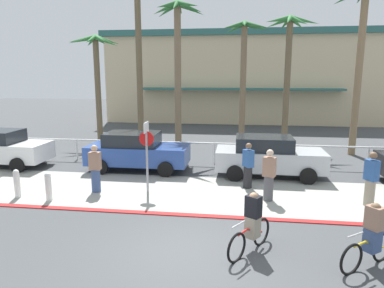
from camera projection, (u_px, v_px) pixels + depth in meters
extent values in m
plane|color=#424447|center=(217.00, 157.00, 18.16)|extent=(80.00, 80.00, 0.00)
cube|color=#9E9E93|center=(206.00, 194.00, 12.52)|extent=(44.00, 4.00, 0.02)
cube|color=maroon|center=(199.00, 216.00, 10.58)|extent=(44.00, 0.24, 0.03)
cube|color=beige|center=(240.00, 80.00, 33.55)|extent=(23.26, 9.43, 7.31)
cube|color=#2D605B|center=(241.00, 37.00, 32.78)|extent=(23.86, 10.03, 0.50)
cube|color=#2D605B|center=(240.00, 89.00, 28.60)|extent=(16.28, 1.20, 0.16)
cylinder|color=white|center=(215.00, 143.00, 16.51)|extent=(22.92, 0.08, 0.08)
cylinder|color=white|center=(34.00, 148.00, 17.82)|extent=(0.08, 0.08, 1.00)
cylinder|color=white|center=(77.00, 150.00, 17.51)|extent=(0.08, 0.08, 1.00)
cylinder|color=white|center=(121.00, 151.00, 17.21)|extent=(0.08, 0.08, 1.00)
cylinder|color=white|center=(167.00, 152.00, 16.91)|extent=(0.08, 0.08, 1.00)
cylinder|color=white|center=(215.00, 154.00, 16.61)|extent=(0.08, 0.08, 1.00)
cylinder|color=white|center=(264.00, 155.00, 16.30)|extent=(0.08, 0.08, 1.00)
cylinder|color=white|center=(315.00, 157.00, 16.00)|extent=(0.08, 0.08, 1.00)
cylinder|color=white|center=(368.00, 158.00, 15.70)|extent=(0.08, 0.08, 1.00)
cylinder|color=gray|center=(147.00, 163.00, 12.45)|extent=(0.08, 0.08, 2.20)
cube|color=white|center=(146.00, 127.00, 12.20)|extent=(0.04, 0.56, 0.36)
cylinder|color=red|center=(146.00, 139.00, 12.28)|extent=(0.52, 0.03, 0.52)
cylinder|color=white|center=(49.00, 189.00, 11.76)|extent=(0.20, 0.20, 0.85)
sphere|color=white|center=(47.00, 175.00, 11.66)|extent=(0.20, 0.20, 0.20)
cylinder|color=white|center=(17.00, 186.00, 12.10)|extent=(0.20, 0.20, 0.85)
sphere|color=white|center=(16.00, 172.00, 12.00)|extent=(0.20, 0.20, 0.20)
cylinder|color=brown|center=(98.00, 90.00, 22.23)|extent=(0.36, 0.36, 6.43)
cone|color=#387F3D|center=(107.00, 42.00, 21.56)|extent=(1.53, 0.32, 0.85)
cone|color=#387F3D|center=(107.00, 41.00, 22.10)|extent=(1.39, 1.39, 0.65)
cone|color=#387F3D|center=(100.00, 41.00, 22.40)|extent=(0.32, 1.65, 0.61)
cone|color=#387F3D|center=(91.00, 42.00, 22.17)|extent=(1.26, 1.26, 0.75)
cone|color=#387F3D|center=(82.00, 40.00, 21.74)|extent=(1.80, 0.32, 0.60)
cone|color=#387F3D|center=(82.00, 40.00, 21.15)|extent=(1.45, 1.45, 0.75)
cone|color=#387F3D|center=(91.00, 40.00, 20.95)|extent=(0.32, 1.52, 0.75)
cone|color=#387F3D|center=(100.00, 39.00, 21.05)|extent=(1.33, 1.33, 0.66)
cylinder|color=brown|center=(139.00, 64.00, 20.85)|extent=(0.36, 0.36, 9.53)
cylinder|color=#756047|center=(178.00, 80.00, 19.05)|extent=(0.36, 0.36, 7.82)
cone|color=#2D6B33|center=(190.00, 8.00, 18.24)|extent=(1.41, 0.32, 0.77)
cone|color=#2D6B33|center=(191.00, 9.00, 18.85)|extent=(1.54, 1.54, 0.72)
cone|color=#2D6B33|center=(180.00, 9.00, 19.03)|extent=(0.32, 1.54, 0.62)
cone|color=#2D6B33|center=(168.00, 10.00, 19.05)|extent=(1.58, 1.58, 0.78)
cone|color=#2D6B33|center=(165.00, 9.00, 18.42)|extent=(1.41, 0.32, 0.81)
cone|color=#2D6B33|center=(167.00, 5.00, 17.94)|extent=(1.19, 1.19, 0.65)
cone|color=#2D6B33|center=(175.00, 6.00, 17.73)|extent=(0.32, 1.36, 0.79)
cone|color=#2D6B33|center=(187.00, 4.00, 17.63)|extent=(1.51, 1.51, 0.69)
cylinder|color=#756047|center=(243.00, 85.00, 20.99)|extent=(0.36, 0.36, 7.08)
cone|color=#2D6B33|center=(257.00, 27.00, 20.24)|extent=(1.50, 0.32, 0.73)
cone|color=#2D6B33|center=(252.00, 27.00, 20.69)|extent=(1.15, 1.15, 0.58)
cone|color=#2D6B33|center=(244.00, 29.00, 21.10)|extent=(0.32, 1.66, 0.74)
cone|color=#2D6B33|center=(235.00, 28.00, 20.94)|extent=(1.39, 1.39, 0.72)
cone|color=#2D6B33|center=(234.00, 26.00, 20.40)|extent=(1.27, 0.32, 0.59)
cone|color=#2D6B33|center=(234.00, 26.00, 19.85)|extent=(1.44, 1.44, 0.70)
cone|color=#2D6B33|center=(245.00, 24.00, 19.62)|extent=(0.32, 1.51, 0.59)
cone|color=#2D6B33|center=(256.00, 25.00, 19.63)|extent=(1.57, 1.57, 0.74)
cylinder|color=brown|center=(287.00, 84.00, 20.50)|extent=(0.36, 0.36, 7.31)
cone|color=#387F3D|center=(305.00, 21.00, 19.71)|extent=(1.66, 0.32, 0.67)
cone|color=#387F3D|center=(297.00, 23.00, 20.33)|extent=(1.23, 1.43, 0.77)
cone|color=#387F3D|center=(285.00, 24.00, 20.61)|extent=(0.69, 1.72, 0.76)
cone|color=#387F3D|center=(278.00, 23.00, 20.20)|extent=(1.48, 0.93, 0.74)
cone|color=#387F3D|center=(278.00, 20.00, 19.58)|extent=(1.60, 0.99, 0.61)
cone|color=#387F3D|center=(289.00, 20.00, 19.16)|extent=(0.65, 1.57, 0.76)
cone|color=#387F3D|center=(299.00, 21.00, 19.29)|extent=(1.12, 1.29, 0.79)
cylinder|color=#846B4C|center=(358.00, 75.00, 17.88)|extent=(0.36, 0.36, 8.32)
cube|color=white|center=(1.00, 151.00, 16.17)|extent=(4.40, 1.80, 0.80)
cylinder|color=black|center=(41.00, 156.00, 16.94)|extent=(0.66, 0.22, 0.66)
cylinder|color=black|center=(18.00, 165.00, 15.19)|extent=(0.66, 0.22, 0.66)
cube|color=#284793|center=(138.00, 154.00, 15.51)|extent=(4.40, 1.80, 0.80)
cube|color=#1E2328|center=(132.00, 139.00, 15.41)|extent=(2.29, 1.58, 0.56)
cylinder|color=black|center=(174.00, 159.00, 16.27)|extent=(0.66, 0.22, 0.66)
cylinder|color=black|center=(166.00, 169.00, 14.52)|extent=(0.66, 0.22, 0.66)
cylinder|color=black|center=(115.00, 157.00, 16.65)|extent=(0.66, 0.22, 0.66)
cylinder|color=black|center=(100.00, 167.00, 14.90)|extent=(0.66, 0.22, 0.66)
cube|color=#B2B7BC|center=(270.00, 159.00, 14.54)|extent=(4.40, 1.80, 0.80)
cube|color=#1E2328|center=(264.00, 143.00, 14.44)|extent=(2.29, 1.58, 0.56)
cylinder|color=black|center=(300.00, 164.00, 15.31)|extent=(0.66, 0.22, 0.66)
cylinder|color=black|center=(308.00, 176.00, 13.56)|extent=(0.66, 0.22, 0.66)
cylinder|color=black|center=(235.00, 162.00, 15.68)|extent=(0.66, 0.22, 0.66)
cylinder|color=black|center=(235.00, 173.00, 13.93)|extent=(0.66, 0.22, 0.66)
torus|color=black|center=(351.00, 259.00, 7.46)|extent=(0.61, 0.48, 0.72)
torus|color=black|center=(383.00, 247.00, 8.00)|extent=(0.61, 0.48, 0.72)
cylinder|color=gold|center=(374.00, 244.00, 7.81)|extent=(0.58, 0.46, 0.35)
cylinder|color=gold|center=(360.00, 244.00, 7.52)|extent=(0.33, 0.27, 0.07)
cylinder|color=gold|center=(372.00, 243.00, 7.75)|extent=(0.05, 0.05, 0.44)
cylinder|color=silver|center=(355.00, 235.00, 7.38)|extent=(0.42, 0.33, 0.04)
cube|color=#384C7A|center=(372.00, 240.00, 7.73)|extent=(0.42, 0.42, 0.52)
cube|color=#93705B|center=(375.00, 218.00, 7.63)|extent=(0.41, 0.43, 0.52)
sphere|color=brown|center=(376.00, 208.00, 7.59)|extent=(0.22, 0.22, 0.22)
torus|color=black|center=(237.00, 248.00, 7.96)|extent=(0.45, 0.63, 0.72)
torus|color=black|center=(261.00, 232.00, 8.78)|extent=(0.45, 0.63, 0.72)
cylinder|color=red|center=(255.00, 231.00, 8.50)|extent=(0.42, 0.60, 0.35)
cylinder|color=red|center=(243.00, 232.00, 8.09)|extent=(0.25, 0.35, 0.07)
cylinder|color=red|center=(253.00, 229.00, 8.42)|extent=(0.05, 0.05, 0.44)
cylinder|color=silver|center=(238.00, 224.00, 7.89)|extent=(0.31, 0.44, 0.04)
cube|color=gray|center=(253.00, 227.00, 8.40)|extent=(0.41, 0.42, 0.52)
cube|color=black|center=(253.00, 206.00, 8.30)|extent=(0.43, 0.40, 0.52)
sphere|color=#9E7556|center=(254.00, 197.00, 8.26)|extent=(0.22, 0.22, 0.22)
cylinder|color=#4C4C51|center=(268.00, 189.00, 11.79)|extent=(0.42, 0.42, 0.85)
cube|color=#93705B|center=(269.00, 167.00, 11.64)|extent=(0.47, 0.39, 0.66)
sphere|color=beige|center=(270.00, 153.00, 11.55)|extent=(0.23, 0.23, 0.23)
cylinder|color=gray|center=(369.00, 193.00, 11.32)|extent=(0.44, 0.44, 0.86)
cube|color=#2D5699|center=(372.00, 170.00, 11.17)|extent=(0.42, 0.48, 0.67)
sphere|color=brown|center=(373.00, 156.00, 11.08)|extent=(0.24, 0.24, 0.24)
cylinder|color=#384C7A|center=(96.00, 181.00, 12.66)|extent=(0.34, 0.34, 0.84)
cube|color=#93705B|center=(95.00, 161.00, 12.52)|extent=(0.42, 0.29, 0.64)
sphere|color=#D6A884|center=(94.00, 148.00, 12.43)|extent=(0.23, 0.23, 0.23)
cylinder|color=#232326|center=(248.00, 177.00, 13.09)|extent=(0.44, 0.44, 0.83)
cube|color=#2D5699|center=(248.00, 158.00, 12.95)|extent=(0.44, 0.48, 0.64)
sphere|color=brown|center=(249.00, 146.00, 12.86)|extent=(0.23, 0.23, 0.23)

